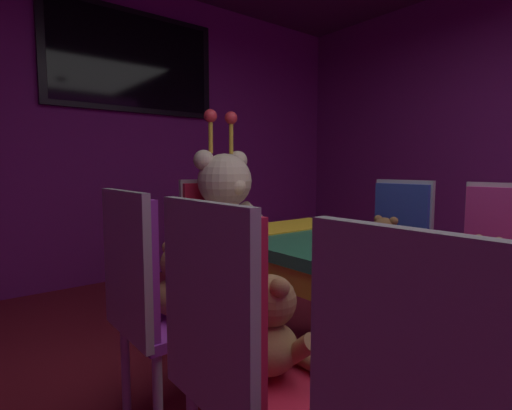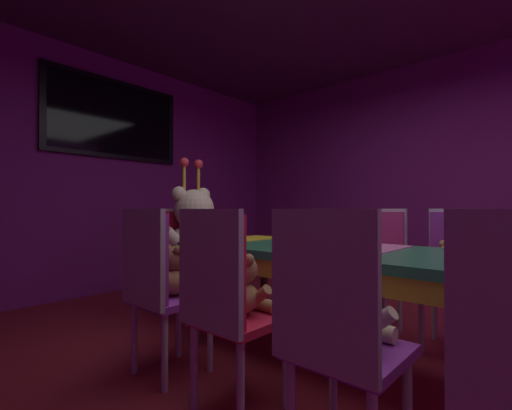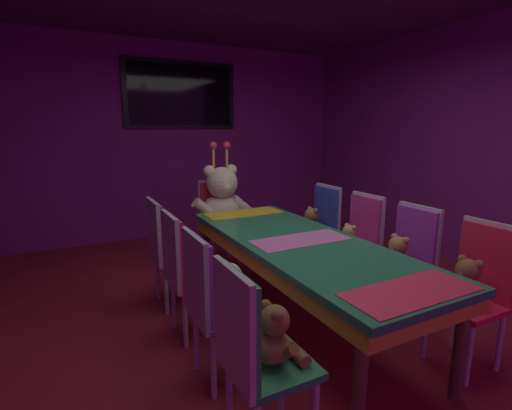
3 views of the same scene
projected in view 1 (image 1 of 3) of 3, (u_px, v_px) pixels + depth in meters
wall_back at (132, 133)px, 3.78m from camera, size 5.20×0.12×2.80m
banquet_table at (485, 288)px, 1.36m from camera, size 0.90×2.45×0.75m
chair_left_2 at (232, 342)px, 1.06m from camera, size 0.42×0.41×0.98m
teddy_left_2 at (272, 330)px, 1.15m from camera, size 0.25×0.32×0.31m
chair_left_3 at (147, 290)px, 1.51m from camera, size 0.42×0.41×0.98m
teddy_left_3 at (181, 285)px, 1.60m from camera, size 0.25×0.33×0.31m
chair_right_2 at (497, 255)px, 2.10m from camera, size 0.42×0.41×0.98m
teddy_right_2 at (486, 264)px, 2.02m from camera, size 0.21×0.27×0.26m
chair_right_3 at (396, 239)px, 2.58m from camera, size 0.42×0.41×0.98m
teddy_right_3 at (383, 243)px, 2.49m from camera, size 0.25×0.32×0.30m
throne_chair at (212, 235)px, 2.74m from camera, size 0.41×0.42×0.98m
king_teddy_bear at (226, 212)px, 2.59m from camera, size 0.76×0.59×0.98m
wall_tv at (134, 62)px, 3.64m from camera, size 1.61×0.06×0.93m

